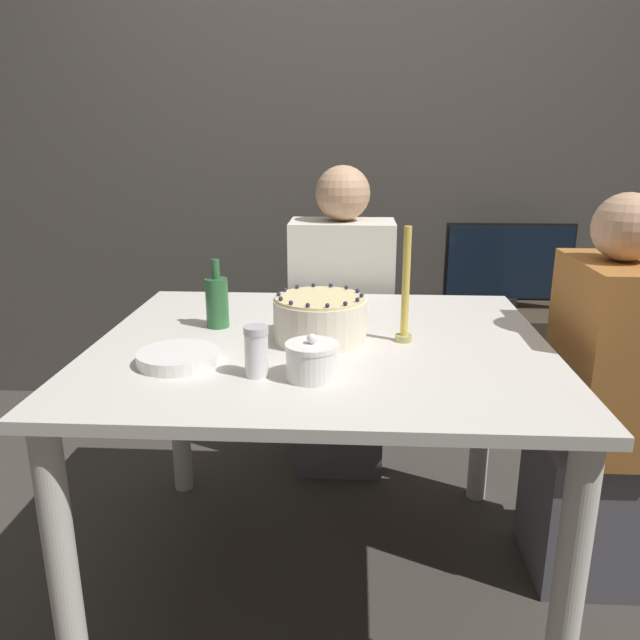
% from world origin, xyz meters
% --- Properties ---
extents(ground_plane, '(12.00, 12.00, 0.00)m').
position_xyz_m(ground_plane, '(0.00, 0.00, 0.00)').
color(ground_plane, '#3D3833').
extents(wall_behind, '(8.00, 0.05, 2.60)m').
position_xyz_m(wall_behind, '(0.00, 1.40, 1.30)').
color(wall_behind, '#4C4742').
rests_on(wall_behind, ground_plane).
extents(dining_table, '(1.25, 1.08, 0.78)m').
position_xyz_m(dining_table, '(0.00, 0.00, 0.66)').
color(dining_table, beige).
rests_on(dining_table, ground_plane).
extents(cake, '(0.26, 0.26, 0.14)m').
position_xyz_m(cake, '(-0.01, 0.01, 0.84)').
color(cake, '#EFE5CC').
rests_on(cake, dining_table).
extents(sugar_bowl, '(0.13, 0.13, 0.11)m').
position_xyz_m(sugar_bowl, '(-0.01, -0.27, 0.82)').
color(sugar_bowl, white).
rests_on(sugar_bowl, dining_table).
extents(sugar_shaker, '(0.06, 0.06, 0.12)m').
position_xyz_m(sugar_shaker, '(-0.14, -0.26, 0.84)').
color(sugar_shaker, white).
rests_on(sugar_shaker, dining_table).
extents(plate_stack, '(0.21, 0.21, 0.03)m').
position_xyz_m(plate_stack, '(-0.35, -0.19, 0.79)').
color(plate_stack, white).
rests_on(plate_stack, dining_table).
extents(candle, '(0.05, 0.05, 0.32)m').
position_xyz_m(candle, '(0.23, 0.02, 0.91)').
color(candle, tan).
rests_on(candle, dining_table).
extents(bottle, '(0.07, 0.07, 0.20)m').
position_xyz_m(bottle, '(-0.32, 0.12, 0.85)').
color(bottle, '#2D6638').
rests_on(bottle, dining_table).
extents(person_man_blue_shirt, '(0.40, 0.34, 1.22)m').
position_xyz_m(person_man_blue_shirt, '(0.04, 0.74, 0.53)').
color(person_man_blue_shirt, '#595960').
rests_on(person_man_blue_shirt, ground_plane).
extents(person_woman_floral, '(0.34, 0.40, 1.18)m').
position_xyz_m(person_woman_floral, '(0.82, 0.09, 0.51)').
color(person_woman_floral, '#595960').
rests_on(person_woman_floral, ground_plane).
extents(side_cabinet, '(0.77, 0.46, 0.57)m').
position_xyz_m(side_cabinet, '(0.77, 1.12, 0.29)').
color(side_cabinet, '#382D23').
rests_on(side_cabinet, ground_plane).
extents(tv_monitor, '(0.56, 0.10, 0.38)m').
position_xyz_m(tv_monitor, '(0.77, 1.13, 0.77)').
color(tv_monitor, black).
rests_on(tv_monitor, side_cabinet).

